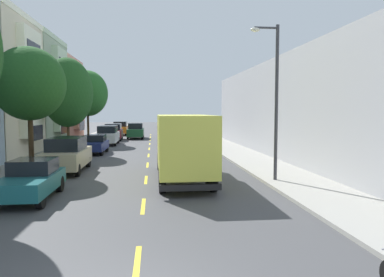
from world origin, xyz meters
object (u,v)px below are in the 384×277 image
object	(u,v)px
street_tree_second	(29,84)
street_lamp	(274,92)
parked_suv_white	(108,135)
parked_suv_burgundy	(113,132)
street_tree_farthest	(87,93)
delivery_box_truck	(183,143)
street_tree_third	(67,93)
parked_suv_silver	(186,131)
parked_suv_orange	(121,128)
parked_hatchback_teal	(31,180)
parked_hatchback_navy	(95,144)
parked_pickup_sky	(180,128)
parked_hatchback_black	(199,141)
parked_suv_champagne	(67,154)
moving_forest_sedan	(136,131)

from	to	relation	value
street_tree_second	street_lamp	bearing A→B (deg)	-19.93
parked_suv_white	parked_suv_burgundy	bearing A→B (deg)	90.65
street_tree_farthest	delivery_box_truck	size ratio (longest dim) A/B	0.92
street_tree_second	delivery_box_truck	size ratio (longest dim) A/B	0.83
street_tree_farthest	street_lamp	size ratio (longest dim) A/B	1.04
street_tree_third	parked_suv_white	distance (m)	8.62
street_lamp	parked_suv_silver	distance (m)	28.34
parked_suv_orange	parked_hatchback_teal	size ratio (longest dim) A/B	1.20
street_tree_third	street_lamp	world-z (taller)	street_tree_third
parked_suv_white	street_tree_second	bearing A→B (deg)	-97.65
parked_hatchback_navy	parked_pickup_sky	xyz separation A→B (m)	(8.69, 25.77, 0.07)
street_tree_farthest	street_lamp	bearing A→B (deg)	-61.12
parked_suv_white	parked_hatchback_black	distance (m)	10.00
parked_suv_white	parked_hatchback_black	size ratio (longest dim) A/B	1.20
parked_suv_silver	parked_suv_champagne	world-z (taller)	same
parked_hatchback_black	parked_suv_burgundy	distance (m)	13.99
parked_suv_white	street_lamp	bearing A→B (deg)	-63.99
parked_hatchback_black	street_tree_farthest	bearing A→B (deg)	148.70
parked_hatchback_teal	parked_suv_burgundy	xyz separation A→B (m)	(0.02, 28.93, 0.23)
parked_hatchback_black	parked_hatchback_navy	size ratio (longest dim) A/B	0.99
street_tree_farthest	parked_pickup_sky	world-z (taller)	street_tree_farthest
parked_pickup_sky	parked_suv_silver	bearing A→B (deg)	-89.77
street_lamp	parked_suv_orange	distance (m)	37.77
street_tree_third	parked_suv_silver	size ratio (longest dim) A/B	1.55
street_tree_second	street_tree_third	size ratio (longest dim) A/B	0.90
parked_suv_silver	street_tree_farthest	bearing A→B (deg)	-152.24
street_tree_farthest	moving_forest_sedan	distance (m)	9.21
street_tree_farthest	parked_suv_burgundy	bearing A→B (deg)	63.91
parked_pickup_sky	street_tree_second	bearing A→B (deg)	-107.46
street_tree_second	parked_hatchback_black	world-z (taller)	street_tree_second
street_tree_second	parked_hatchback_black	size ratio (longest dim) A/B	1.69
parked_suv_silver	moving_forest_sedan	size ratio (longest dim) A/B	1.01
street_tree_second	street_lamp	distance (m)	13.16
parked_suv_burgundy	parked_suv_champagne	world-z (taller)	same
parked_hatchback_navy	parked_suv_burgundy	bearing A→B (deg)	89.93
parked_suv_orange	parked_pickup_sky	bearing A→B (deg)	16.75
parked_pickup_sky	parked_suv_champagne	world-z (taller)	parked_suv_champagne
street_tree_farthest	parked_hatchback_teal	xyz separation A→B (m)	(2.11, -24.58, -4.48)
street_tree_farthest	parked_suv_silver	world-z (taller)	street_tree_farthest
parked_suv_silver	moving_forest_sedan	xyz separation A→B (m)	(-6.25, 1.04, 0.00)
delivery_box_truck	parked_suv_champagne	xyz separation A→B (m)	(-6.21, 3.21, -0.86)
street_tree_farthest	delivery_box_truck	bearing A→B (deg)	-69.00
street_lamp	parked_suv_white	size ratio (longest dim) A/B	1.50
parked_suv_burgundy	delivery_box_truck	bearing A→B (deg)	-76.71
parked_hatchback_black	parked_hatchback_navy	distance (m)	9.16
delivery_box_truck	parked_hatchback_navy	size ratio (longest dim) A/B	2.01
street_tree_third	parked_hatchback_teal	world-z (taller)	street_tree_third
parked_suv_white	parked_hatchback_black	xyz separation A→B (m)	(8.65, -5.02, -0.23)
parked_pickup_sky	parked_suv_champagne	size ratio (longest dim) A/B	1.10
street_lamp	parked_hatchback_teal	size ratio (longest dim) A/B	1.79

